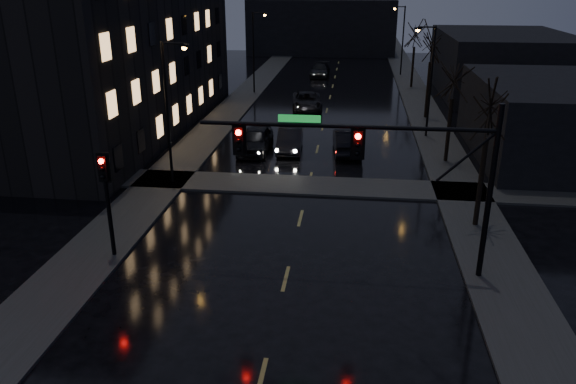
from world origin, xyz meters
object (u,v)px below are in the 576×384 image
(oncoming_car_a, at_px, (255,140))
(lead_car, at_px, (347,141))
(oncoming_car_c, at_px, (307,101))
(oncoming_car_b, at_px, (290,140))
(oncoming_car_d, at_px, (320,70))

(oncoming_car_a, distance_m, lead_car, 6.22)
(lead_car, bearing_deg, oncoming_car_c, -78.57)
(oncoming_car_a, xyz_separation_m, lead_car, (6.20, 0.58, -0.02))
(oncoming_car_b, relative_size, oncoming_car_d, 0.87)
(oncoming_car_c, height_order, oncoming_car_d, oncoming_car_c)
(lead_car, bearing_deg, oncoming_car_d, -88.08)
(oncoming_car_b, relative_size, lead_car, 0.91)
(oncoming_car_a, bearing_deg, lead_car, 5.97)
(oncoming_car_a, distance_m, oncoming_car_c, 13.67)
(lead_car, bearing_deg, oncoming_car_b, -5.92)
(oncoming_car_a, xyz_separation_m, oncoming_car_c, (2.34, 13.47, -0.08))
(oncoming_car_c, height_order, lead_car, lead_car)
(oncoming_car_c, distance_m, lead_car, 13.45)
(oncoming_car_a, relative_size, lead_car, 1.00)
(oncoming_car_a, relative_size, oncoming_car_c, 0.91)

